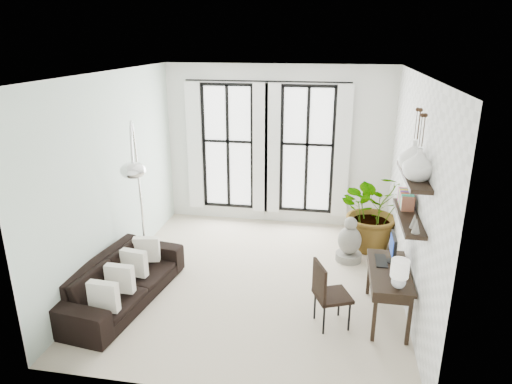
% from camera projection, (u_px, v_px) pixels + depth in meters
% --- Properties ---
extents(floor, '(5.00, 5.00, 0.00)m').
position_uv_depth(floor, '(255.00, 279.00, 7.29)').
color(floor, beige).
rests_on(floor, ground).
extents(ceiling, '(5.00, 5.00, 0.00)m').
position_uv_depth(ceiling, '(255.00, 73.00, 6.25)').
color(ceiling, white).
rests_on(ceiling, wall_back).
extents(wall_left, '(0.00, 5.00, 5.00)m').
position_uv_depth(wall_left, '(114.00, 177.00, 7.14)').
color(wall_left, silver).
rests_on(wall_left, floor).
extents(wall_right, '(0.00, 5.00, 5.00)m').
position_uv_depth(wall_right, '(413.00, 193.00, 6.40)').
color(wall_right, white).
rests_on(wall_right, floor).
extents(wall_back, '(4.50, 0.00, 4.50)m').
position_uv_depth(wall_back, '(277.00, 146.00, 9.10)').
color(wall_back, white).
rests_on(wall_back, floor).
extents(windows, '(3.26, 0.13, 2.65)m').
position_uv_depth(windows, '(267.00, 149.00, 9.08)').
color(windows, white).
rests_on(windows, wall_back).
extents(wall_shelves, '(0.25, 1.30, 0.60)m').
position_uv_depth(wall_shelves, '(410.00, 199.00, 5.76)').
color(wall_shelves, black).
rests_on(wall_shelves, wall_right).
extents(sofa, '(1.18, 2.36, 0.66)m').
position_uv_depth(sofa, '(122.00, 280.00, 6.61)').
color(sofa, black).
rests_on(sofa, floor).
extents(throw_pillows, '(0.40, 1.52, 0.40)m').
position_uv_depth(throw_pillows, '(127.00, 270.00, 6.54)').
color(throw_pillows, silver).
rests_on(throw_pillows, sofa).
extents(plant, '(1.63, 1.51, 1.49)m').
position_uv_depth(plant, '(375.00, 210.00, 8.14)').
color(plant, '#2D7228').
rests_on(plant, floor).
extents(desk, '(0.52, 1.24, 1.12)m').
position_uv_depth(desk, '(390.00, 274.00, 6.03)').
color(desk, black).
rests_on(desk, floor).
extents(desk_chair, '(0.57, 0.57, 0.92)m').
position_uv_depth(desk_chair, '(327.00, 291.00, 5.96)').
color(desk_chair, black).
rests_on(desk_chair, floor).
extents(arc_lamp, '(0.77, 1.39, 2.58)m').
position_uv_depth(arc_lamp, '(135.00, 161.00, 6.57)').
color(arc_lamp, silver).
rests_on(arc_lamp, floor).
extents(buddha, '(0.44, 0.44, 0.80)m').
position_uv_depth(buddha, '(349.00, 242.00, 7.81)').
color(buddha, gray).
rests_on(buddha, floor).
extents(vase_a, '(0.37, 0.37, 0.38)m').
position_uv_depth(vase_a, '(419.00, 164.00, 5.32)').
color(vase_a, white).
rests_on(vase_a, shelf_upper).
extents(vase_b, '(0.37, 0.37, 0.38)m').
position_uv_depth(vase_b, '(414.00, 156.00, 5.69)').
color(vase_b, white).
rests_on(vase_b, shelf_upper).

